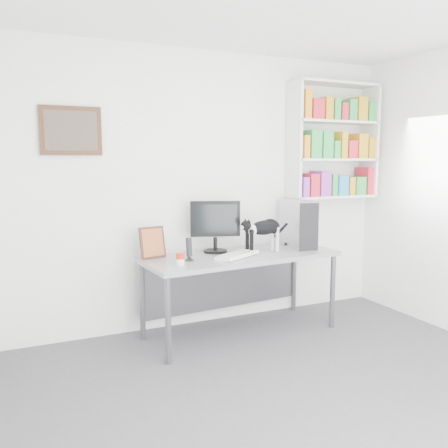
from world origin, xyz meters
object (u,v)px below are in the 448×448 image
object	(u,v)px
desk	(241,294)
monitor	(215,226)
pc_tower	(298,224)
speaker	(189,249)
keyboard	(237,255)
leaning_print	(152,242)
soup_can	(180,259)
cat	(264,236)
bookshelf	(333,141)

from	to	relation	value
desk	monitor	world-z (taller)	monitor
pc_tower	speaker	xyz separation A→B (m)	(-1.23, -0.15, -0.13)
desk	keyboard	size ratio (longest dim) A/B	3.96
speaker	leaning_print	world-z (taller)	leaning_print
pc_tower	leaning_print	distance (m)	1.49
monitor	pc_tower	distance (m)	0.87
soup_can	cat	xyz separation A→B (m)	(0.89, 0.16, 0.11)
monitor	leaning_print	bearing A→B (deg)	-160.21
speaker	cat	xyz separation A→B (m)	(0.76, 0.02, 0.06)
pc_tower	speaker	bearing A→B (deg)	-165.62
monitor	soup_can	size ratio (longest dim) A/B	4.85
desk	pc_tower	world-z (taller)	pc_tower
monitor	cat	size ratio (longest dim) A/B	0.95
keyboard	soup_can	bearing A→B (deg)	160.90
speaker	soup_can	bearing A→B (deg)	-130.79
pc_tower	speaker	distance (m)	1.24
desk	leaning_print	world-z (taller)	leaning_print
bookshelf	soup_can	xyz separation A→B (m)	(-1.94, -0.51, -1.03)
desk	leaning_print	xyz separation A→B (m)	(-0.80, 0.18, 0.53)
soup_can	cat	world-z (taller)	cat
desk	cat	size ratio (longest dim) A/B	3.47
monitor	leaning_print	size ratio (longest dim) A/B	1.71
desk	keyboard	xyz separation A→B (m)	(-0.08, -0.09, 0.40)
monitor	keyboard	size ratio (longest dim) A/B	1.08
monitor	cat	distance (m)	0.47
monitor	keyboard	distance (m)	0.38
speaker	cat	size ratio (longest dim) A/B	0.40
keyboard	soup_can	xyz separation A→B (m)	(-0.59, -0.11, 0.03)
bookshelf	soup_can	size ratio (longest dim) A/B	11.91
pc_tower	soup_can	size ratio (longest dim) A/B	4.58
speaker	leaning_print	distance (m)	0.36
bookshelf	leaning_print	xyz separation A→B (m)	(-2.07, -0.13, -0.93)
desk	cat	world-z (taller)	cat
leaning_print	monitor	bearing A→B (deg)	-9.07
speaker	cat	bearing A→B (deg)	4.14
keyboard	cat	size ratio (longest dim) A/B	0.88
desk	speaker	distance (m)	0.73
soup_can	pc_tower	bearing A→B (deg)	11.98
leaning_print	bookshelf	bearing A→B (deg)	-6.47
desk	keyboard	distance (m)	0.42
soup_can	cat	bearing A→B (deg)	10.38
speaker	leaning_print	xyz separation A→B (m)	(-0.26, 0.24, 0.04)
leaning_print	soup_can	bearing A→B (deg)	-81.33
desk	speaker	bearing A→B (deg)	-178.73
keyboard	pc_tower	size ratio (longest dim) A/B	0.98
keyboard	speaker	distance (m)	0.46
bookshelf	desk	world-z (taller)	bookshelf
keyboard	pc_tower	world-z (taller)	pc_tower
bookshelf	leaning_print	distance (m)	2.27
pc_tower	soup_can	xyz separation A→B (m)	(-1.36, -0.29, -0.19)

